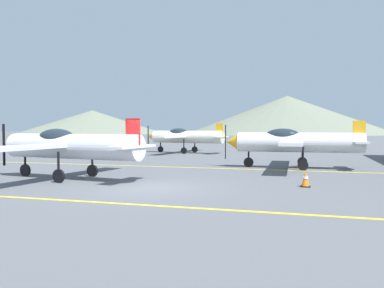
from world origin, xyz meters
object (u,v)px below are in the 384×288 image
Objects in this scene: airplane_near at (67,145)px; airplane_far at (184,136)px; traffic_cone_front at (305,179)px; airplane_mid at (294,142)px.

airplane_near is 1.00× the size of airplane_far.
airplane_far is at bearing 120.28° from traffic_cone_front.
airplane_mid is (9.18, 7.35, 0.00)m from airplane_near.
airplane_near is at bearing -88.65° from airplane_far.
airplane_near is 11.76m from airplane_mid.
airplane_far is 20.40m from traffic_cone_front.
airplane_mid and airplane_far have the same top height.
airplane_far is (-0.43, 18.12, 0.00)m from airplane_near.
airplane_mid is at bearing 38.68° from airplane_near.
airplane_near is 1.00× the size of airplane_mid.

